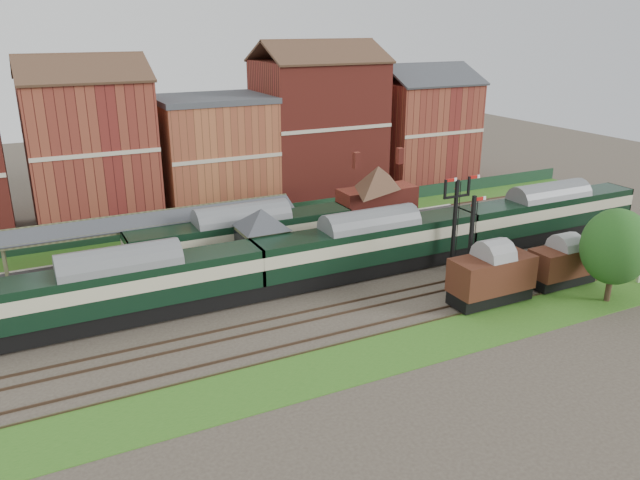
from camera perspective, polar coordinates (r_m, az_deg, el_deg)
name	(u,v)px	position (r m, az deg, el deg)	size (l,w,h in m)	color
ground	(313,285)	(50.67, -0.67, -4.15)	(160.00, 160.00, 0.00)	#473D33
grass_back	(245,229)	(64.50, -6.91, 0.97)	(90.00, 4.50, 0.06)	#2D6619
grass_front	(394,351)	(41.31, 6.75, -10.03)	(90.00, 5.00, 0.06)	#2D6619
fence	(238,218)	(66.08, -7.53, 2.05)	(90.00, 0.12, 1.50)	#193823
platform	(216,252)	(57.27, -9.48, -1.05)	(55.00, 3.40, 1.00)	#2D2D2D
signal_box	(262,242)	(51.17, -5.31, -0.16)	(5.40, 5.40, 6.00)	#60704F
brick_hut	(347,249)	(55.05, 2.52, -0.87)	(3.20, 2.64, 2.94)	maroon
station_building	(377,193)	(62.96, 5.27, 4.31)	(8.10, 8.10, 5.90)	maroon
canopy	(145,217)	(54.66, -15.71, 2.00)	(26.00, 3.89, 4.08)	#47482D
semaphore_bracket	(455,219)	(53.22, 12.25, 1.88)	(3.60, 0.25, 8.18)	black
semaphore_siding	(471,244)	(48.86, 13.62, -0.39)	(1.23, 0.25, 8.00)	black
town_backdrop	(213,147)	(71.01, -9.79, 8.35)	(69.00, 10.00, 16.00)	maroon
dmu_train	(369,244)	(52.03, 4.53, -0.40)	(60.06, 3.15, 4.61)	black
platform_railcar	(243,237)	(54.06, -7.09, 0.24)	(19.75, 3.11, 4.55)	black
goods_van_a	(491,276)	(48.48, 15.41, -3.18)	(6.42, 2.78, 3.89)	black
goods_van_b	(563,263)	(53.59, 21.33, -1.97)	(5.57, 2.41, 3.38)	black
tree_far	(615,247)	(51.14, 25.40, -0.57)	(5.02, 5.02, 7.32)	#382619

